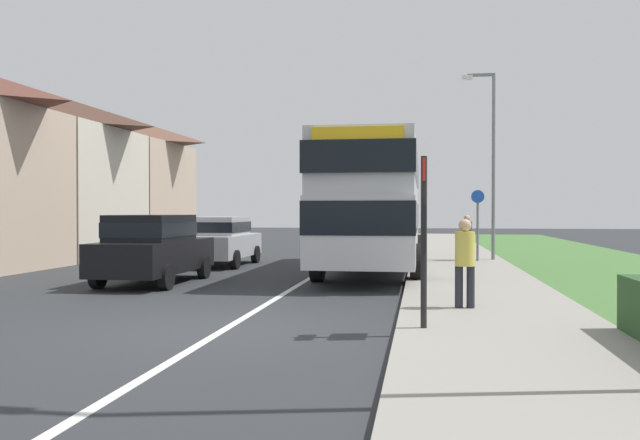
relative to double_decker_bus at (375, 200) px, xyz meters
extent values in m
plane|color=#2D3033|center=(-1.59, -9.87, -2.14)|extent=(120.00, 120.00, 0.00)
cube|color=silver|center=(-1.59, -1.87, -2.14)|extent=(0.14, 60.00, 0.01)
cube|color=gray|center=(2.61, -3.87, -2.08)|extent=(3.20, 68.00, 0.12)
cube|color=#BCBCC1|center=(0.00, 0.00, -0.82)|extent=(2.50, 10.66, 1.65)
cube|color=#BCBCC1|center=(0.00, 0.00, 0.78)|extent=(2.45, 10.44, 1.55)
cube|color=black|center=(0.00, 0.00, -0.49)|extent=(2.52, 10.71, 0.76)
cube|color=black|center=(0.00, 0.00, 0.86)|extent=(2.52, 10.71, 0.72)
cube|color=gold|center=(0.00, -5.27, 1.28)|extent=(2.00, 0.08, 0.44)
cylinder|color=black|center=(-1.25, 3.30, -1.64)|extent=(0.30, 1.00, 1.00)
cylinder|color=black|center=(1.25, 3.30, -1.64)|extent=(0.30, 1.00, 1.00)
cylinder|color=black|center=(-1.25, -2.93, -1.64)|extent=(0.30, 1.00, 1.00)
cylinder|color=black|center=(1.25, -2.93, -1.64)|extent=(0.30, 1.00, 1.00)
cube|color=black|center=(-5.22, -3.94, -1.45)|extent=(1.70, 4.23, 0.78)
cube|color=black|center=(-5.22, -4.15, -0.75)|extent=(1.50, 2.32, 0.64)
cube|color=black|center=(-5.22, -4.15, -0.78)|extent=(1.53, 2.35, 0.36)
cylinder|color=black|center=(-6.05, -2.63, -1.84)|extent=(0.20, 0.60, 0.60)
cylinder|color=black|center=(-4.38, -2.63, -1.84)|extent=(0.20, 0.60, 0.60)
cylinder|color=black|center=(-6.05, -5.25, -1.84)|extent=(0.20, 0.60, 0.60)
cylinder|color=black|center=(-4.38, -5.25, -1.84)|extent=(0.20, 0.60, 0.60)
cube|color=#B7B7BC|center=(-5.19, 1.47, -1.48)|extent=(1.73, 4.09, 0.72)
cube|color=#B7B7BC|center=(-5.19, 1.27, -0.82)|extent=(1.53, 2.25, 0.59)
cube|color=black|center=(-5.19, 1.27, -0.85)|extent=(1.56, 2.27, 0.33)
cylinder|color=black|center=(-6.04, 2.74, -1.84)|extent=(0.20, 0.60, 0.60)
cylinder|color=black|center=(-4.35, 2.74, -1.84)|extent=(0.20, 0.60, 0.60)
cylinder|color=black|center=(-6.04, 0.20, -1.84)|extent=(0.20, 0.60, 0.60)
cylinder|color=black|center=(-4.35, 0.20, -1.84)|extent=(0.20, 0.60, 0.60)
cylinder|color=#23232D|center=(2.03, -7.80, -1.72)|extent=(0.14, 0.14, 0.85)
cylinder|color=#23232D|center=(2.23, -7.80, -1.72)|extent=(0.14, 0.14, 0.85)
cylinder|color=#D1C14C|center=(2.13, -7.80, -0.99)|extent=(0.34, 0.34, 0.60)
sphere|color=tan|center=(2.13, -7.80, -0.58)|extent=(0.22, 0.22, 0.22)
cylinder|color=#23232D|center=(2.81, 3.46, -1.72)|extent=(0.14, 0.14, 0.85)
cylinder|color=#23232D|center=(3.01, 3.46, -1.72)|extent=(0.14, 0.14, 0.85)
cylinder|color=#333338|center=(2.91, 3.46, -0.99)|extent=(0.34, 0.34, 0.60)
sphere|color=tan|center=(2.91, 3.46, -0.58)|extent=(0.22, 0.22, 0.22)
cylinder|color=black|center=(1.41, -9.89, -0.84)|extent=(0.09, 0.09, 2.60)
cube|color=red|center=(1.41, -9.89, 0.26)|extent=(0.04, 0.44, 0.32)
cube|color=black|center=(1.41, -9.87, -0.59)|extent=(0.06, 0.52, 0.68)
cylinder|color=slate|center=(3.26, 3.28, -1.09)|extent=(0.08, 0.08, 2.10)
cylinder|color=blue|center=(3.26, 3.28, 0.16)|extent=(0.44, 0.03, 0.44)
cylinder|color=slate|center=(3.84, 3.95, 1.15)|extent=(0.12, 0.12, 6.59)
cube|color=slate|center=(3.39, 3.95, 4.40)|extent=(0.90, 0.10, 0.10)
cube|color=silver|center=(2.94, 3.95, 4.33)|extent=(0.36, 0.20, 0.14)
cube|color=beige|center=(-13.75, 4.01, 0.35)|extent=(7.35, 5.78, 4.99)
pyramid|color=#4C3328|center=(-13.75, 4.01, 3.68)|extent=(7.35, 5.78, 1.66)
cube|color=#C1A88E|center=(-13.75, 9.90, 0.35)|extent=(7.35, 5.78, 4.99)
pyramid|color=brown|center=(-13.75, 9.90, 3.68)|extent=(7.35, 5.78, 1.66)
camera|label=1|loc=(1.38, -19.43, -0.33)|focal=36.75mm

